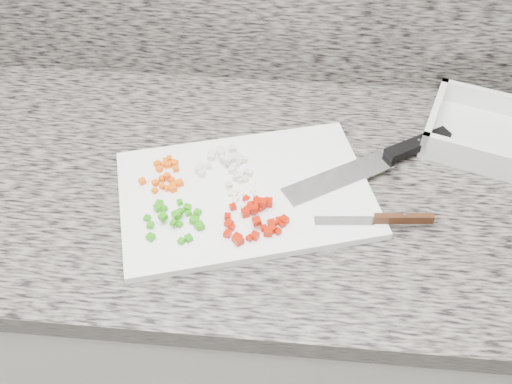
% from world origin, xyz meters
% --- Properties ---
extents(cabinet, '(3.92, 0.62, 0.86)m').
position_xyz_m(cabinet, '(0.00, 1.44, 0.43)').
color(cabinet, silver).
rests_on(cabinet, ground).
extents(countertop, '(3.96, 0.64, 0.04)m').
position_xyz_m(countertop, '(0.00, 1.44, 0.88)').
color(countertop, slate).
rests_on(countertop, cabinet).
extents(cutting_board, '(0.49, 0.39, 0.01)m').
position_xyz_m(cutting_board, '(0.04, 1.39, 0.91)').
color(cutting_board, white).
rests_on(cutting_board, countertop).
extents(carrot_pile, '(0.08, 0.09, 0.02)m').
position_xyz_m(carrot_pile, '(-0.10, 1.41, 0.92)').
color(carrot_pile, '#F05905').
rests_on(carrot_pile, cutting_board).
extents(onion_pile, '(0.10, 0.10, 0.02)m').
position_xyz_m(onion_pile, '(0.00, 1.45, 0.92)').
color(onion_pile, silver).
rests_on(onion_pile, cutting_board).
extents(green_pepper_pile, '(0.10, 0.09, 0.02)m').
position_xyz_m(green_pepper_pile, '(-0.06, 1.31, 0.92)').
color(green_pepper_pile, '#268F0D').
rests_on(green_pepper_pile, cutting_board).
extents(red_pepper_pile, '(0.11, 0.11, 0.02)m').
position_xyz_m(red_pepper_pile, '(0.06, 1.32, 0.92)').
color(red_pepper_pile, '#B01402').
rests_on(red_pepper_pile, cutting_board).
extents(garlic_pile, '(0.05, 0.05, 0.01)m').
position_xyz_m(garlic_pile, '(0.03, 1.37, 0.92)').
color(garlic_pile, '#FAF4C1').
rests_on(garlic_pile, cutting_board).
extents(chef_knife, '(0.31, 0.22, 0.02)m').
position_xyz_m(chef_knife, '(0.29, 1.50, 0.92)').
color(chef_knife, silver).
rests_on(chef_knife, cutting_board).
extents(paring_knife, '(0.19, 0.03, 0.02)m').
position_xyz_m(paring_knife, '(0.28, 1.34, 0.92)').
color(paring_knife, silver).
rests_on(paring_knife, cutting_board).
extents(tray, '(0.30, 0.26, 0.05)m').
position_xyz_m(tray, '(0.49, 1.56, 0.92)').
color(tray, silver).
rests_on(tray, countertop).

